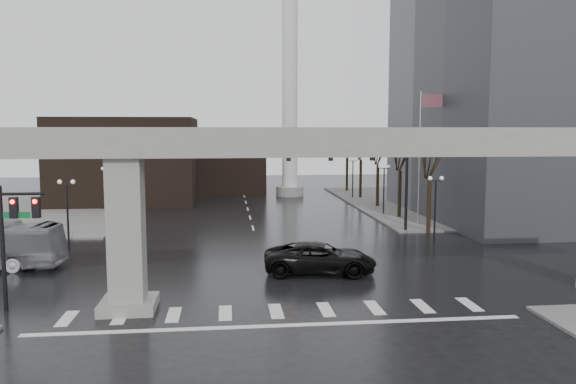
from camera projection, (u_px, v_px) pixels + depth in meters
name	position (u px, v px, depth m)	size (l,w,h in m)	color
ground	(274.00, 305.00, 27.65)	(160.00, 160.00, 0.00)	black
sidewalk_ne	(468.00, 203.00, 66.05)	(28.00, 36.00, 0.15)	slate
sidewalk_nw	(5.00, 209.00, 60.38)	(28.00, 36.00, 0.15)	slate
elevated_guideway	(300.00, 165.00, 27.04)	(48.00, 2.60, 8.70)	gray
office_tower	(540.00, 1.00, 54.09)	(22.00, 26.00, 42.00)	slate
building_far_left	(128.00, 160.00, 67.07)	(16.00, 14.00, 10.00)	black
building_far_mid	(228.00, 163.00, 78.37)	(10.00, 10.00, 8.00)	black
smokestack	(290.00, 93.00, 72.29)	(3.60, 3.60, 30.00)	silver
signal_mast_arm	(363.00, 163.00, 46.57)	(12.12, 0.43, 8.00)	black
signal_left_pole	(14.00, 226.00, 26.37)	(2.30, 0.30, 6.00)	black
flagpole_assembly	(423.00, 142.00, 50.23)	(2.06, 0.12, 12.00)	silver
lamp_right_0	(435.00, 198.00, 42.58)	(1.22, 0.32, 5.11)	black
lamp_right_1	(384.00, 181.00, 56.41)	(1.22, 0.32, 5.11)	black
lamp_right_2	(353.00, 171.00, 70.24)	(1.22, 0.32, 5.11)	black
lamp_left_0	(67.00, 203.00, 39.63)	(1.22, 0.32, 5.11)	black
lamp_left_1	(108.00, 184.00, 53.46)	(1.22, 0.32, 5.11)	black
lamp_left_2	(132.00, 173.00, 67.30)	(1.22, 0.32, 5.11)	black
tree_right_0	(429.00, 200.00, 46.73)	(1.09, 1.58, 7.50)	black
tree_right_1	(400.00, 189.00, 54.63)	(1.09, 1.61, 7.67)	black
tree_right_2	(378.00, 181.00, 62.53)	(1.10, 1.63, 7.85)	black
tree_right_3	(361.00, 175.00, 70.42)	(1.11, 1.66, 8.02)	black
tree_right_4	(347.00, 170.00, 78.32)	(1.12, 1.69, 8.19)	black
pickup_truck	(320.00, 258.00, 33.63)	(3.09, 6.69, 1.86)	black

